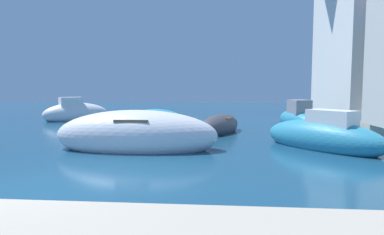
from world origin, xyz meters
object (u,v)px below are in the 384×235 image
object	(u,v)px
moored_boat_3	(297,118)
moored_boat_8	(322,137)
moored_boat_2	(136,136)
quayside_tree	(383,62)
moored_boat_4	(220,126)
moored_boat_0	(157,119)
moored_boat_6	(76,113)

from	to	relation	value
moored_boat_3	moored_boat_8	world-z (taller)	moored_boat_3
moored_boat_2	quayside_tree	xyz separation A→B (m)	(11.33, 8.20, 2.92)
moored_boat_4	moored_boat_2	bearing A→B (deg)	-9.67
moored_boat_0	moored_boat_3	size ratio (longest dim) A/B	0.94
moored_boat_2	moored_boat_3	world-z (taller)	moored_boat_3
moored_boat_3	quayside_tree	size ratio (longest dim) A/B	0.82
quayside_tree	moored_boat_6	bearing A→B (deg)	175.79
moored_boat_0	moored_boat_6	size ratio (longest dim) A/B	0.84
moored_boat_8	moored_boat_0	bearing A→B (deg)	4.07
moored_boat_0	moored_boat_2	world-z (taller)	moored_boat_2
moored_boat_0	moored_boat_8	distance (m)	9.91
moored_boat_0	moored_boat_8	xyz separation A→B (m)	(6.93, -7.08, 0.09)
moored_boat_3	moored_boat_4	size ratio (longest dim) A/B	1.00
moored_boat_4	quayside_tree	distance (m)	9.89
moored_boat_6	moored_boat_3	bearing A→B (deg)	-44.96
moored_boat_0	moored_boat_6	distance (m)	5.68
moored_boat_8	quayside_tree	world-z (taller)	quayside_tree
moored_boat_4	moored_boat_6	bearing A→B (deg)	-97.86
moored_boat_8	quayside_tree	distance (m)	9.60
moored_boat_8	quayside_tree	size ratio (longest dim) A/B	0.95
moored_boat_2	moored_boat_3	size ratio (longest dim) A/B	1.46
moored_boat_0	moored_boat_3	xyz separation A→B (m)	(7.61, -0.15, 0.10)
moored_boat_2	moored_boat_6	xyz separation A→B (m)	(-6.24, 9.50, -0.03)
moored_boat_3	moored_boat_6	xyz separation A→B (m)	(-13.04, 1.84, 0.04)
moored_boat_4	moored_boat_6	world-z (taller)	moored_boat_6
quayside_tree	moored_boat_8	bearing A→B (deg)	-124.93
moored_boat_3	moored_boat_0	bearing A→B (deg)	76.82
moored_boat_0	quayside_tree	world-z (taller)	quayside_tree
moored_boat_2	moored_boat_8	bearing A→B (deg)	6.35
moored_boat_3	moored_boat_8	size ratio (longest dim) A/B	0.87
moored_boat_8	moored_boat_3	bearing A→B (deg)	-45.93
moored_boat_6	moored_boat_8	size ratio (longest dim) A/B	0.98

